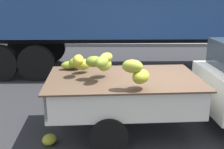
% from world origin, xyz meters
% --- Properties ---
extents(ground, '(220.00, 220.00, 0.00)m').
position_xyz_m(ground, '(0.00, 0.00, 0.00)').
color(ground, '#28282B').
extents(curb_strip, '(80.00, 0.80, 0.16)m').
position_xyz_m(curb_strip, '(0.00, 8.89, 0.08)').
color(curb_strip, gray).
rests_on(curb_strip, ground).
extents(pickup_truck, '(5.07, 2.04, 1.70)m').
position_xyz_m(pickup_truck, '(1.14, -0.07, 0.88)').
color(pickup_truck, silver).
rests_on(pickup_truck, ground).
extents(fallen_banana_bunch_near_tailgate, '(0.29, 0.33, 0.18)m').
position_xyz_m(fallen_banana_bunch_near_tailgate, '(-2.13, -0.73, 0.09)').
color(fallen_banana_bunch_near_tailgate, '#9FA429').
rests_on(fallen_banana_bunch_near_tailgate, ground).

